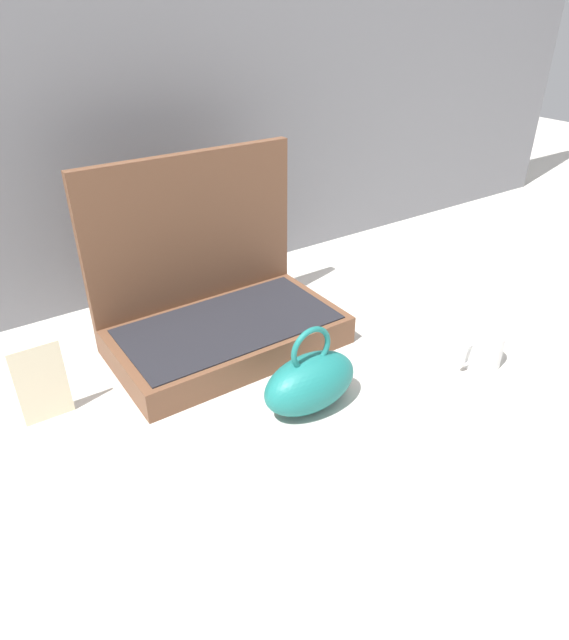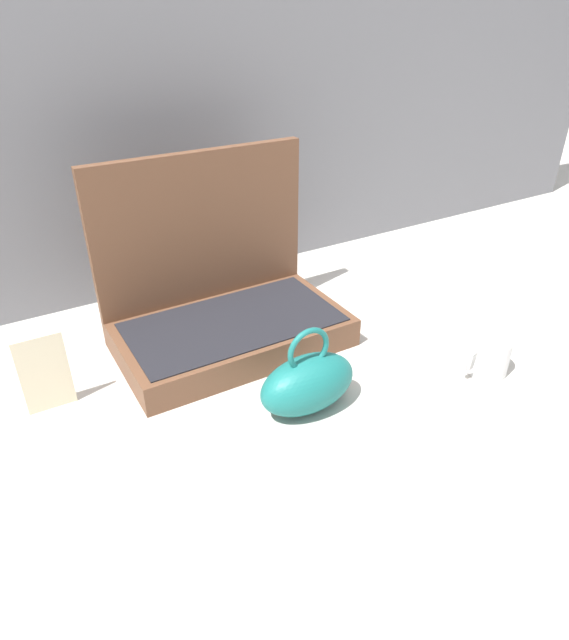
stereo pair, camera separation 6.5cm
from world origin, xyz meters
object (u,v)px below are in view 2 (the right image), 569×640
teal_pouch_handbag (308,383)px  coffee_mug (488,356)px  open_suitcase (223,303)px  info_card_left (45,374)px

teal_pouch_handbag → coffee_mug: bearing=-13.3°
open_suitcase → teal_pouch_handbag: open_suitcase is taller
open_suitcase → coffee_mug: size_ratio=4.31×
open_suitcase → info_card_left: (-0.41, -0.06, -0.01)m
teal_pouch_handbag → info_card_left: 0.51m
open_suitcase → teal_pouch_handbag: bearing=-84.6°
open_suitcase → info_card_left: 0.42m
coffee_mug → info_card_left: 0.92m
teal_pouch_handbag → info_card_left: bearing=149.6°
teal_pouch_handbag → coffee_mug: (0.40, -0.10, -0.02)m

